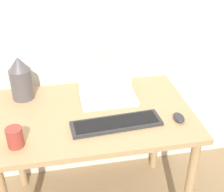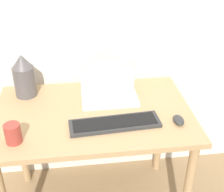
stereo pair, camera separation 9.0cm
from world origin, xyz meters
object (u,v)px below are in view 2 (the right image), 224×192
at_px(laptop, 109,90).
at_px(mug, 13,133).
at_px(keyboard, 115,123).
at_px(vase, 24,76).
at_px(mouse, 179,120).

xyz_separation_m(laptop, mug, (-0.50, -0.35, 0.00)).
distance_m(laptop, keyboard, 0.28).
distance_m(keyboard, mug, 0.51).
relative_size(laptop, vase, 1.24).
distance_m(vase, mug, 0.45).
distance_m(laptop, mug, 0.62).
height_order(keyboard, mug, mug).
bearing_deg(vase, laptop, -10.66).
relative_size(laptop, mug, 3.27).
bearing_deg(keyboard, laptop, 89.33).
xyz_separation_m(laptop, mouse, (0.33, -0.30, -0.03)).
height_order(mouse, mug, mug).
relative_size(vase, mug, 2.63).
height_order(vase, mug, vase).
bearing_deg(keyboard, vase, 142.49).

